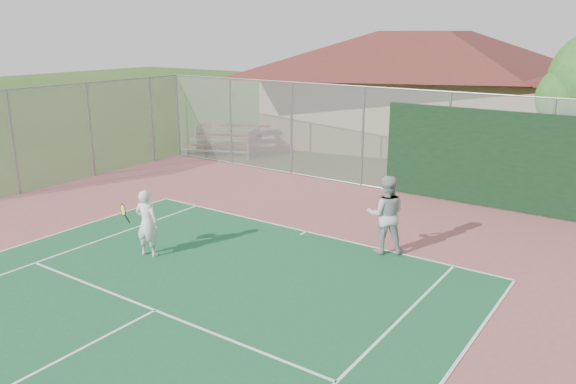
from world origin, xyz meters
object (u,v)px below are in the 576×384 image
(clubhouse, at_px, (423,76))
(player_white_front, at_px, (147,223))
(bleachers, at_px, (227,138))
(player_grey_back, at_px, (386,215))

(clubhouse, relative_size, player_white_front, 9.74)
(clubhouse, relative_size, bleachers, 4.24)
(clubhouse, bearing_deg, bleachers, -141.94)
(player_grey_back, bearing_deg, player_white_front, 6.87)
(clubhouse, relative_size, player_grey_back, 8.29)
(player_white_front, xyz_separation_m, player_grey_back, (4.66, 3.49, 0.14))
(bleachers, distance_m, player_white_front, 12.35)
(bleachers, relative_size, player_grey_back, 1.96)
(clubhouse, distance_m, bleachers, 9.94)
(bleachers, bearing_deg, clubhouse, 26.46)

